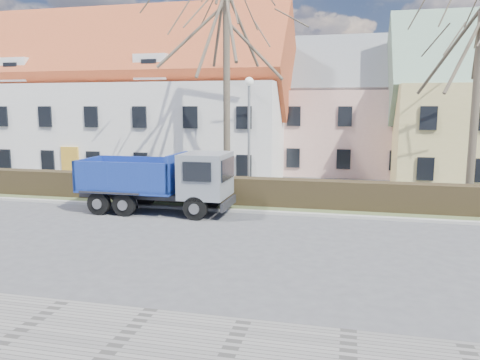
% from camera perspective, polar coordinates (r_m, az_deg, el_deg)
% --- Properties ---
extents(ground, '(120.00, 120.00, 0.00)m').
position_cam_1_polar(ground, '(16.74, -2.36, -7.40)').
color(ground, '#454548').
extents(curb_far, '(80.00, 0.30, 0.12)m').
position_cam_1_polar(curb_far, '(21.05, 0.99, -3.84)').
color(curb_far, '#A3A19A').
rests_on(curb_far, ground).
extents(grass_strip, '(80.00, 3.00, 0.10)m').
position_cam_1_polar(grass_strip, '(22.59, 1.85, -2.99)').
color(grass_strip, '#43512D').
rests_on(grass_strip, ground).
extents(hedge, '(60.00, 0.90, 1.30)m').
position_cam_1_polar(hedge, '(22.28, 1.75, -1.58)').
color(hedge, black).
rests_on(hedge, ground).
extents(building_white, '(26.80, 10.80, 9.50)m').
position_cam_1_polar(building_white, '(35.93, -15.85, 8.62)').
color(building_white, silver).
rests_on(building_white, ground).
extents(building_pink, '(10.80, 8.80, 8.00)m').
position_cam_1_polar(building_pink, '(35.49, 12.75, 7.53)').
color(building_pink, '#DCA99C').
rests_on(building_pink, ground).
extents(tree_1, '(9.20, 9.20, 12.65)m').
position_cam_1_polar(tree_1, '(24.85, -1.65, 12.63)').
color(tree_1, '#4E4436').
rests_on(tree_1, ground).
extents(tree_2, '(8.00, 8.00, 11.00)m').
position_cam_1_polar(tree_2, '(24.66, 26.89, 9.81)').
color(tree_2, '#4E4436').
rests_on(tree_2, ground).
extents(dump_truck, '(7.08, 2.64, 2.83)m').
position_cam_1_polar(dump_truck, '(21.36, -10.79, -0.11)').
color(dump_truck, navy).
rests_on(dump_truck, ground).
extents(streetlight, '(0.49, 0.49, 6.21)m').
position_cam_1_polar(streetlight, '(23.04, 1.10, 4.92)').
color(streetlight, gray).
rests_on(streetlight, ground).
extents(cart_frame, '(0.73, 0.52, 0.60)m').
position_cam_1_polar(cart_frame, '(22.46, -13.36, -2.65)').
color(cart_frame, silver).
rests_on(cart_frame, ground).
extents(parked_car_a, '(4.61, 3.21, 1.46)m').
position_cam_1_polar(parked_car_a, '(29.02, -12.07, 0.82)').
color(parked_car_a, black).
rests_on(parked_car_a, ground).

